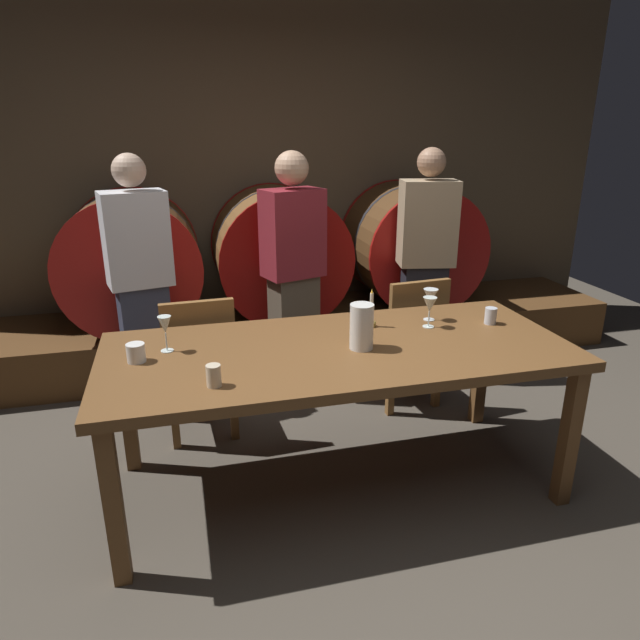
{
  "coord_description": "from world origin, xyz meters",
  "views": [
    {
      "loc": [
        -0.74,
        -2.04,
        1.8
      ],
      "look_at": [
        -0.08,
        0.55,
        0.85
      ],
      "focal_mm": 31.63,
      "sensor_mm": 36.0,
      "label": 1
    }
  ],
  "objects_px": {
    "wine_barrel_left": "(132,261)",
    "wine_glass_left": "(165,326)",
    "guest_left": "(141,284)",
    "pitcher": "(362,327)",
    "guest_center": "(293,273)",
    "wine_barrel_center": "(279,253)",
    "chair_right": "(409,336)",
    "wine_glass_right": "(430,297)",
    "cup_center": "(214,376)",
    "chair_left": "(199,360)",
    "cup_right": "(491,316)",
    "dining_table": "(338,360)",
    "guest_right": "(425,265)",
    "cup_left": "(136,353)",
    "candle_center": "(371,316)",
    "wine_barrel_right": "(411,246)",
    "wine_glass_center": "(430,305)"
  },
  "relations": [
    {
      "from": "wine_barrel_left",
      "to": "guest_left",
      "type": "relative_size",
      "value": 0.6
    },
    {
      "from": "cup_left",
      "to": "guest_left",
      "type": "bearing_deg",
      "value": 91.06
    },
    {
      "from": "wine_barrel_left",
      "to": "chair_left",
      "type": "bearing_deg",
      "value": -70.29
    },
    {
      "from": "wine_barrel_left",
      "to": "wine_glass_right",
      "type": "relative_size",
      "value": 5.61
    },
    {
      "from": "wine_barrel_left",
      "to": "wine_glass_left",
      "type": "xyz_separation_m",
      "value": [
        0.24,
        -1.63,
        0.05
      ]
    },
    {
      "from": "wine_glass_left",
      "to": "wine_glass_right",
      "type": "height_order",
      "value": "wine_glass_right"
    },
    {
      "from": "wine_barrel_left",
      "to": "wine_glass_center",
      "type": "height_order",
      "value": "wine_barrel_left"
    },
    {
      "from": "wine_glass_left",
      "to": "wine_barrel_left",
      "type": "bearing_deg",
      "value": 98.4
    },
    {
      "from": "guest_center",
      "to": "guest_right",
      "type": "xyz_separation_m",
      "value": [
        0.95,
        0.0,
        -0.0
      ]
    },
    {
      "from": "guest_right",
      "to": "candle_center",
      "type": "relative_size",
      "value": 7.88
    },
    {
      "from": "dining_table",
      "to": "wine_glass_center",
      "type": "height_order",
      "value": "wine_glass_center"
    },
    {
      "from": "wine_barrel_right",
      "to": "cup_right",
      "type": "bearing_deg",
      "value": -98.59
    },
    {
      "from": "chair_left",
      "to": "wine_glass_center",
      "type": "distance_m",
      "value": 1.35
    },
    {
      "from": "guest_right",
      "to": "cup_center",
      "type": "xyz_separation_m",
      "value": [
        -1.59,
        -1.46,
        -0.01
      ]
    },
    {
      "from": "wine_barrel_center",
      "to": "candle_center",
      "type": "height_order",
      "value": "wine_barrel_center"
    },
    {
      "from": "wine_barrel_left",
      "to": "cup_left",
      "type": "height_order",
      "value": "wine_barrel_left"
    },
    {
      "from": "guest_center",
      "to": "cup_center",
      "type": "xyz_separation_m",
      "value": [
        -0.64,
        -1.46,
        -0.01
      ]
    },
    {
      "from": "guest_left",
      "to": "pitcher",
      "type": "distance_m",
      "value": 1.61
    },
    {
      "from": "wine_barrel_center",
      "to": "chair_right",
      "type": "bearing_deg",
      "value": -57.62
    },
    {
      "from": "dining_table",
      "to": "chair_left",
      "type": "xyz_separation_m",
      "value": [
        -0.64,
        0.67,
        -0.22
      ]
    },
    {
      "from": "wine_barrel_left",
      "to": "wine_barrel_center",
      "type": "bearing_deg",
      "value": 0.0
    },
    {
      "from": "candle_center",
      "to": "wine_barrel_left",
      "type": "bearing_deg",
      "value": 129.64
    },
    {
      "from": "chair_right",
      "to": "guest_center",
      "type": "relative_size",
      "value": 0.54
    },
    {
      "from": "wine_barrel_left",
      "to": "wine_glass_left",
      "type": "height_order",
      "value": "wine_barrel_left"
    },
    {
      "from": "chair_left",
      "to": "cup_center",
      "type": "xyz_separation_m",
      "value": [
        0.03,
        -0.96,
        0.33
      ]
    },
    {
      "from": "chair_left",
      "to": "cup_right",
      "type": "bearing_deg",
      "value": 156.98
    },
    {
      "from": "guest_center",
      "to": "cup_left",
      "type": "bearing_deg",
      "value": 31.6
    },
    {
      "from": "guest_left",
      "to": "guest_center",
      "type": "xyz_separation_m",
      "value": [
        0.98,
        -0.0,
        0.01
      ]
    },
    {
      "from": "chair_right",
      "to": "pitcher",
      "type": "height_order",
      "value": "pitcher"
    },
    {
      "from": "wine_glass_right",
      "to": "cup_center",
      "type": "height_order",
      "value": "wine_glass_right"
    },
    {
      "from": "wine_glass_center",
      "to": "wine_glass_right",
      "type": "bearing_deg",
      "value": 63.45
    },
    {
      "from": "candle_center",
      "to": "chair_right",
      "type": "bearing_deg",
      "value": 48.79
    },
    {
      "from": "chair_left",
      "to": "cup_right",
      "type": "distance_m",
      "value": 1.65
    },
    {
      "from": "guest_center",
      "to": "wine_glass_left",
      "type": "bearing_deg",
      "value": 33.37
    },
    {
      "from": "wine_glass_left",
      "to": "cup_right",
      "type": "distance_m",
      "value": 1.67
    },
    {
      "from": "dining_table",
      "to": "pitcher",
      "type": "relative_size",
      "value": 10.22
    },
    {
      "from": "chair_right",
      "to": "wine_glass_left",
      "type": "height_order",
      "value": "wine_glass_left"
    },
    {
      "from": "candle_center",
      "to": "cup_left",
      "type": "xyz_separation_m",
      "value": [
        -1.17,
        -0.17,
        -0.01
      ]
    },
    {
      "from": "pitcher",
      "to": "guest_right",
      "type": "bearing_deg",
      "value": 54.23
    },
    {
      "from": "guest_right",
      "to": "pitcher",
      "type": "bearing_deg",
      "value": 65.51
    },
    {
      "from": "wine_barrel_center",
      "to": "guest_right",
      "type": "xyz_separation_m",
      "value": [
        0.94,
        -0.6,
        -0.01
      ]
    },
    {
      "from": "dining_table",
      "to": "chair_left",
      "type": "distance_m",
      "value": 0.95
    },
    {
      "from": "wine_barrel_left",
      "to": "cup_right",
      "type": "distance_m",
      "value": 2.54
    },
    {
      "from": "cup_center",
      "to": "wine_glass_center",
      "type": "bearing_deg",
      "value": 20.6
    },
    {
      "from": "guest_center",
      "to": "pitcher",
      "type": "height_order",
      "value": "guest_center"
    },
    {
      "from": "dining_table",
      "to": "guest_right",
      "type": "xyz_separation_m",
      "value": [
        0.98,
        1.18,
        0.13
      ]
    },
    {
      "from": "wine_glass_left",
      "to": "wine_glass_center",
      "type": "bearing_deg",
      "value": -0.05
    },
    {
      "from": "wine_barrel_right",
      "to": "guest_right",
      "type": "relative_size",
      "value": 0.6
    },
    {
      "from": "wine_barrel_right",
      "to": "wine_glass_right",
      "type": "height_order",
      "value": "wine_barrel_right"
    },
    {
      "from": "wine_barrel_left",
      "to": "guest_right",
      "type": "distance_m",
      "value": 2.1
    }
  ]
}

